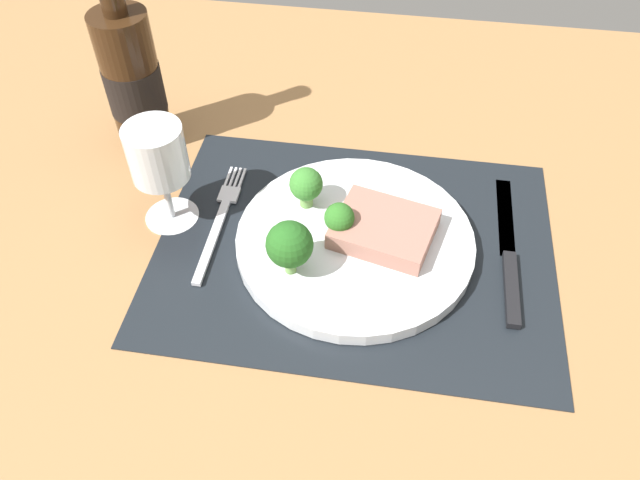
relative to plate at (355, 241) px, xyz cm
name	(u,v)px	position (x,y,z in cm)	size (l,w,h in cm)	color
ground_plane	(354,256)	(0.00, 0.00, -2.60)	(140.00, 110.00, 3.00)	#996D42
placemat	(355,246)	(0.00, 0.00, -0.95)	(45.01, 34.66, 0.30)	black
plate	(355,241)	(0.00, 0.00, 0.00)	(26.95, 26.95, 1.60)	silver
steak	(384,229)	(3.12, 0.60, 1.89)	(10.72, 8.78, 2.19)	#9E6B5B
broccoli_back_left	(289,245)	(-6.24, -6.05, 4.91)	(4.98, 4.98, 6.67)	#6B994C
broccoli_near_fork	(306,185)	(-6.28, 4.19, 3.91)	(3.89, 3.89, 5.21)	#6B994C
broccoli_center	(339,222)	(-1.87, -0.43, 3.26)	(3.37, 3.37, 4.36)	#6B994C
fork	(220,220)	(-16.26, 1.42, -0.55)	(2.40, 19.20, 0.50)	silver
knife	(509,258)	(17.33, 0.53, -0.50)	(1.80, 23.00, 0.80)	black
wine_bottle	(132,77)	(-30.14, 15.32, 8.61)	(7.20, 7.20, 28.03)	#331E0F
wine_glass	(158,159)	(-22.20, 1.52, 7.86)	(6.51, 6.51, 13.09)	silver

